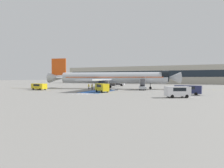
{
  "coord_description": "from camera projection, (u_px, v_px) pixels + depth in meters",
  "views": [
    {
      "loc": [
        19.03,
        -56.55,
        3.61
      ],
      "look_at": [
        -0.78,
        -3.32,
        1.77
      ],
      "focal_mm": 28.0,
      "sensor_mm": 36.0,
      "label": 1
    }
  ],
  "objects": [
    {
      "name": "ground_plane",
      "position": [
        118.0,
        89.0,
        59.72
      ],
      "size": [
        600.0,
        600.0,
        0.0
      ],
      "primitive_type": "plane",
      "color": "gray"
    },
    {
      "name": "apron_leadline_yellow",
      "position": [
        113.0,
        89.0,
        60.18
      ],
      "size": [
        78.14,
        16.46,
        0.01
      ],
      "primitive_type": "cube",
      "rotation": [
        0.0,
        0.0,
        -1.37
      ],
      "color": "gold",
      "rests_on": "ground_plane"
    },
    {
      "name": "apron_stand_patch_blue",
      "position": [
        98.0,
        91.0,
        48.61
      ],
      "size": [
        6.42,
        13.59,
        0.01
      ],
      "primitive_type": "cube",
      "color": "#2856A8",
      "rests_on": "ground_plane"
    },
    {
      "name": "apron_walkway_bar_0",
      "position": [
        72.0,
        93.0,
        41.93
      ],
      "size": [
        0.44,
        3.6,
        0.01
      ],
      "primitive_type": "cube",
      "color": "silver",
      "rests_on": "ground_plane"
    },
    {
      "name": "apron_walkway_bar_1",
      "position": [
        77.0,
        94.0,
        41.52
      ],
      "size": [
        0.44,
        3.6,
        0.01
      ],
      "primitive_type": "cube",
      "color": "silver",
      "rests_on": "ground_plane"
    },
    {
      "name": "apron_walkway_bar_2",
      "position": [
        81.0,
        94.0,
        41.1
      ],
      "size": [
        0.44,
        3.6,
        0.01
      ],
      "primitive_type": "cube",
      "color": "silver",
      "rests_on": "ground_plane"
    },
    {
      "name": "apron_walkway_bar_3",
      "position": [
        86.0,
        94.0,
        40.68
      ],
      "size": [
        0.44,
        3.6,
        0.01
      ],
      "primitive_type": "cube",
      "color": "silver",
      "rests_on": "ground_plane"
    },
    {
      "name": "apron_walkway_bar_4",
      "position": [
        90.0,
        94.0,
        40.26
      ],
      "size": [
        0.44,
        3.6,
        0.01
      ],
      "primitive_type": "cube",
      "color": "silver",
      "rests_on": "ground_plane"
    },
    {
      "name": "airliner",
      "position": [
        111.0,
        78.0,
        60.16
      ],
      "size": [
        45.53,
        36.21,
        10.75
      ],
      "rotation": [
        0.0,
        0.0,
        -1.37
      ],
      "color": "#B7BCC4",
      "rests_on": "ground_plane"
    },
    {
      "name": "boarding_stairs_forward",
      "position": [
        143.0,
        87.0,
        54.26
      ],
      "size": [
        3.13,
        5.51,
        4.15
      ],
      "rotation": [
        0.0,
        0.0,
        0.21
      ],
      "color": "#ADB2BA",
      "rests_on": "ground_plane"
    },
    {
      "name": "fuel_tanker",
      "position": [
        115.0,
        82.0,
        83.65
      ],
      "size": [
        9.13,
        3.48,
        3.53
      ],
      "rotation": [
        0.0,
        0.0,
        -1.46
      ],
      "color": "#38383D",
      "rests_on": "ground_plane"
    },
    {
      "name": "service_van_0",
      "position": [
        39.0,
        86.0,
        54.5
      ],
      "size": [
        5.36,
        2.71,
        1.99
      ],
      "rotation": [
        0.0,
        0.0,
        4.56
      ],
      "color": "yellow",
      "rests_on": "ground_plane"
    },
    {
      "name": "service_van_1",
      "position": [
        177.0,
        91.0,
        32.66
      ],
      "size": [
        4.84,
        3.59,
        2.09
      ],
      "rotation": [
        0.0,
        0.0,
        2.01
      ],
      "color": "silver",
      "rests_on": "ground_plane"
    },
    {
      "name": "service_van_2",
      "position": [
        188.0,
        89.0,
        38.57
      ],
      "size": [
        5.72,
        2.84,
        2.05
      ],
      "rotation": [
        0.0,
        0.0,
        4.52
      ],
      "color": "#1E234C",
      "rests_on": "ground_plane"
    },
    {
      "name": "service_van_3",
      "position": [
        102.0,
        87.0,
        45.43
      ],
      "size": [
        4.68,
        4.25,
        2.24
      ],
      "rotation": [
        0.0,
        0.0,
        4.04
      ],
      "color": "yellow",
      "rests_on": "ground_plane"
    },
    {
      "name": "baggage_cart",
      "position": [
        113.0,
        89.0,
        53.1
      ],
      "size": [
        2.97,
        2.8,
        0.87
      ],
      "rotation": [
        0.0,
        0.0,
        5.39
      ],
      "color": "gray",
      "rests_on": "ground_plane"
    },
    {
      "name": "ground_crew_0",
      "position": [
        92.0,
        86.0,
        58.26
      ],
      "size": [
        0.41,
        0.49,
        1.84
      ],
      "rotation": [
        0.0,
        0.0,
        2.09
      ],
      "color": "#2D2D33",
      "rests_on": "ground_plane"
    },
    {
      "name": "ground_crew_1",
      "position": [
        89.0,
        86.0,
        57.96
      ],
      "size": [
        0.45,
        0.26,
        1.78
      ],
      "rotation": [
        0.0,
        0.0,
        3.06
      ],
      "color": "#191E38",
      "rests_on": "ground_plane"
    },
    {
      "name": "ground_crew_2",
      "position": [
        92.0,
        86.0,
        55.58
      ],
      "size": [
        0.48,
        0.44,
        1.82
      ],
      "rotation": [
        0.0,
        0.0,
        2.49
      ],
      "color": "#2D2D33",
      "rests_on": "ground_plane"
    },
    {
      "name": "terminal_building",
      "position": [
        151.0,
        75.0,
        122.92
      ],
      "size": [
        126.36,
        12.1,
        11.97
      ],
      "color": "#B2AD9E",
      "rests_on": "ground_plane"
    }
  ]
}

